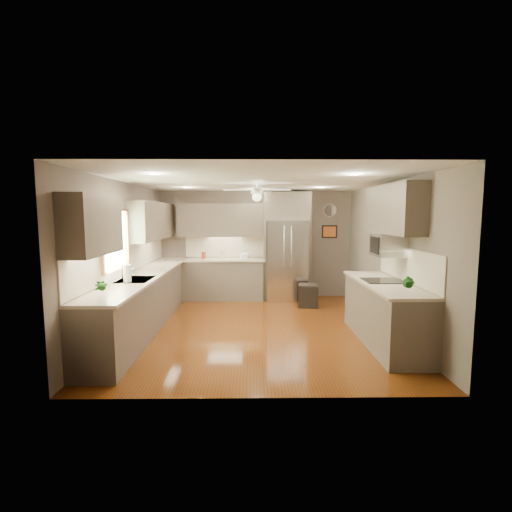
{
  "coord_description": "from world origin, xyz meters",
  "views": [
    {
      "loc": [
        -0.1,
        -6.27,
        1.96
      ],
      "look_at": [
        -0.01,
        0.6,
        1.18
      ],
      "focal_mm": 26.0,
      "sensor_mm": 36.0,
      "label": 1
    }
  ],
  "objects_px": {
    "microwave": "(388,245)",
    "soap_bottle": "(131,271)",
    "stool": "(308,295)",
    "canister_c": "(222,255)",
    "bowl": "(245,258)",
    "canister_a": "(204,255)",
    "potted_plant_left": "(100,286)",
    "paper_towel": "(127,273)",
    "potted_plant_right": "(410,283)",
    "refrigerator": "(286,248)"
  },
  "relations": [
    {
      "from": "canister_a",
      "to": "canister_c",
      "type": "distance_m",
      "value": 0.43
    },
    {
      "from": "stool",
      "to": "refrigerator",
      "type": "bearing_deg",
      "value": 120.48
    },
    {
      "from": "soap_bottle",
      "to": "microwave",
      "type": "height_order",
      "value": "microwave"
    },
    {
      "from": "canister_a",
      "to": "potted_plant_left",
      "type": "distance_m",
      "value": 4.1
    },
    {
      "from": "microwave",
      "to": "stool",
      "type": "relative_size",
      "value": 1.14
    },
    {
      "from": "canister_c",
      "to": "bowl",
      "type": "relative_size",
      "value": 0.86
    },
    {
      "from": "bowl",
      "to": "microwave",
      "type": "bearing_deg",
      "value": -50.32
    },
    {
      "from": "soap_bottle",
      "to": "bowl",
      "type": "bearing_deg",
      "value": 52.21
    },
    {
      "from": "canister_a",
      "to": "canister_c",
      "type": "xyz_separation_m",
      "value": [
        0.43,
        -0.01,
        0.01
      ]
    },
    {
      "from": "refrigerator",
      "to": "soap_bottle",
      "type": "bearing_deg",
      "value": -140.05
    },
    {
      "from": "canister_c",
      "to": "refrigerator",
      "type": "distance_m",
      "value": 1.48
    },
    {
      "from": "potted_plant_right",
      "to": "refrigerator",
      "type": "relative_size",
      "value": 0.12
    },
    {
      "from": "canister_a",
      "to": "microwave",
      "type": "relative_size",
      "value": 0.27
    },
    {
      "from": "potted_plant_right",
      "to": "stool",
      "type": "xyz_separation_m",
      "value": [
        -0.81,
        3.12,
        -0.85
      ]
    },
    {
      "from": "stool",
      "to": "paper_towel",
      "type": "relative_size",
      "value": 1.73
    },
    {
      "from": "bowl",
      "to": "stool",
      "type": "relative_size",
      "value": 0.47
    },
    {
      "from": "refrigerator",
      "to": "stool",
      "type": "height_order",
      "value": "refrigerator"
    },
    {
      "from": "canister_c",
      "to": "paper_towel",
      "type": "relative_size",
      "value": 0.71
    },
    {
      "from": "soap_bottle",
      "to": "microwave",
      "type": "bearing_deg",
      "value": -5.18
    },
    {
      "from": "potted_plant_left",
      "to": "refrigerator",
      "type": "height_order",
      "value": "refrigerator"
    },
    {
      "from": "stool",
      "to": "paper_towel",
      "type": "bearing_deg",
      "value": -143.72
    },
    {
      "from": "canister_a",
      "to": "stool",
      "type": "relative_size",
      "value": 0.31
    },
    {
      "from": "microwave",
      "to": "soap_bottle",
      "type": "bearing_deg",
      "value": 174.82
    },
    {
      "from": "bowl",
      "to": "stool",
      "type": "height_order",
      "value": "bowl"
    },
    {
      "from": "paper_towel",
      "to": "canister_c",
      "type": "bearing_deg",
      "value": 68.53
    },
    {
      "from": "canister_c",
      "to": "potted_plant_left",
      "type": "distance_m",
      "value": 4.19
    },
    {
      "from": "canister_c",
      "to": "potted_plant_right",
      "type": "xyz_separation_m",
      "value": [
        2.69,
        -3.87,
        0.06
      ]
    },
    {
      "from": "refrigerator",
      "to": "microwave",
      "type": "bearing_deg",
      "value": -63.91
    },
    {
      "from": "canister_c",
      "to": "potted_plant_left",
      "type": "height_order",
      "value": "potted_plant_left"
    },
    {
      "from": "bowl",
      "to": "paper_towel",
      "type": "xyz_separation_m",
      "value": [
        -1.7,
        -2.98,
        0.11
      ]
    },
    {
      "from": "bowl",
      "to": "microwave",
      "type": "xyz_separation_m",
      "value": [
        2.28,
        -2.74,
        0.51
      ]
    },
    {
      "from": "refrigerator",
      "to": "stool",
      "type": "bearing_deg",
      "value": -59.52
    },
    {
      "from": "bowl",
      "to": "paper_towel",
      "type": "height_order",
      "value": "paper_towel"
    },
    {
      "from": "potted_plant_right",
      "to": "soap_bottle",
      "type": "bearing_deg",
      "value": 159.79
    },
    {
      "from": "soap_bottle",
      "to": "paper_towel",
      "type": "distance_m",
      "value": 0.62
    },
    {
      "from": "soap_bottle",
      "to": "stool",
      "type": "height_order",
      "value": "soap_bottle"
    },
    {
      "from": "canister_c",
      "to": "paper_towel",
      "type": "height_order",
      "value": "paper_towel"
    },
    {
      "from": "potted_plant_right",
      "to": "canister_a",
      "type": "bearing_deg",
      "value": 128.73
    },
    {
      "from": "potted_plant_left",
      "to": "refrigerator",
      "type": "distance_m",
      "value": 4.76
    },
    {
      "from": "microwave",
      "to": "potted_plant_right",
      "type": "bearing_deg",
      "value": -95.78
    },
    {
      "from": "refrigerator",
      "to": "stool",
      "type": "distance_m",
      "value": 1.24
    },
    {
      "from": "microwave",
      "to": "stool",
      "type": "height_order",
      "value": "microwave"
    },
    {
      "from": "canister_c",
      "to": "bowl",
      "type": "distance_m",
      "value": 0.53
    },
    {
      "from": "bowl",
      "to": "soap_bottle",
      "type": "bearing_deg",
      "value": -127.79
    },
    {
      "from": "bowl",
      "to": "microwave",
      "type": "height_order",
      "value": "microwave"
    },
    {
      "from": "canister_a",
      "to": "soap_bottle",
      "type": "distance_m",
      "value": 2.57
    },
    {
      "from": "canister_c",
      "to": "potted_plant_left",
      "type": "xyz_separation_m",
      "value": [
        -1.18,
        -4.02,
        0.06
      ]
    },
    {
      "from": "soap_bottle",
      "to": "stool",
      "type": "bearing_deg",
      "value": 27.19
    },
    {
      "from": "canister_a",
      "to": "refrigerator",
      "type": "xyz_separation_m",
      "value": [
        1.9,
        -0.07,
        0.17
      ]
    },
    {
      "from": "stool",
      "to": "canister_a",
      "type": "bearing_deg",
      "value": 161.64
    }
  ]
}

